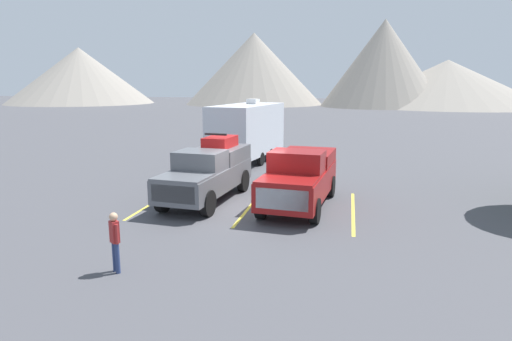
# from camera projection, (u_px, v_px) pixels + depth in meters

# --- Properties ---
(ground_plane) EXTENTS (240.00, 240.00, 0.00)m
(ground_plane) POSITION_uv_depth(u_px,v_px,m) (249.00, 208.00, 16.66)
(ground_plane) COLOR #47474C
(pickup_truck_a) EXTENTS (2.52, 5.81, 2.62)m
(pickup_truck_a) POSITION_uv_depth(u_px,v_px,m) (209.00, 170.00, 17.74)
(pickup_truck_a) COLOR #595B60
(pickup_truck_a) RESTS_ON ground
(pickup_truck_b) EXTENTS (2.61, 5.70, 2.24)m
(pickup_truck_b) POSITION_uv_depth(u_px,v_px,m) (300.00, 177.00, 16.79)
(pickup_truck_b) COLOR maroon
(pickup_truck_b) RESTS_ON ground
(lot_stripe_a) EXTENTS (0.12, 5.50, 0.01)m
(lot_stripe_a) POSITION_uv_depth(u_px,v_px,m) (157.00, 200.00, 17.80)
(lot_stripe_a) COLOR gold
(lot_stripe_a) RESTS_ON ground
(lot_stripe_b) EXTENTS (0.12, 5.50, 0.01)m
(lot_stripe_b) POSITION_uv_depth(u_px,v_px,m) (251.00, 206.00, 17.01)
(lot_stripe_b) COLOR gold
(lot_stripe_b) RESTS_ON ground
(lot_stripe_c) EXTENTS (0.12, 5.50, 0.01)m
(lot_stripe_c) POSITION_uv_depth(u_px,v_px,m) (353.00, 212.00, 16.21)
(lot_stripe_c) COLOR gold
(lot_stripe_c) RESTS_ON ground
(camper_trailer_a) EXTENTS (3.52, 7.68, 3.72)m
(camper_trailer_a) POSITION_uv_depth(u_px,v_px,m) (247.00, 129.00, 26.00)
(camper_trailer_a) COLOR silver
(camper_trailer_a) RESTS_ON ground
(person_a) EXTENTS (0.29, 0.28, 1.56)m
(person_a) POSITION_uv_depth(u_px,v_px,m) (115.00, 238.00, 10.88)
(person_a) COLOR navy
(person_a) RESTS_ON ground
(mountain_ridge) EXTENTS (151.12, 41.45, 16.74)m
(mountain_ridge) POSITION_uv_depth(u_px,v_px,m) (357.00, 73.00, 90.54)
(mountain_ridge) COLOR gray
(mountain_ridge) RESTS_ON ground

